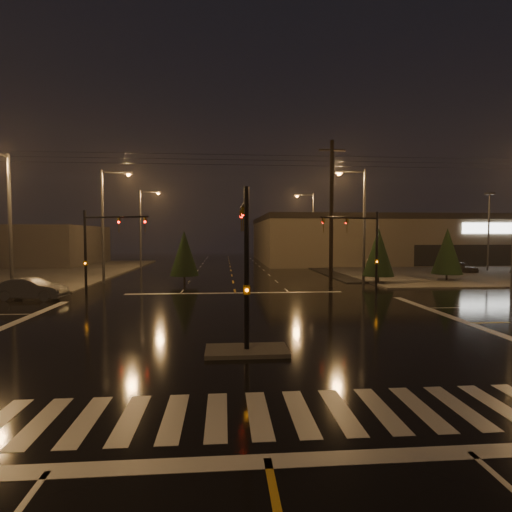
{
  "coord_description": "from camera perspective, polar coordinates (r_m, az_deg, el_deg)",
  "views": [
    {
      "loc": [
        -0.81,
        -18.27,
        4.27
      ],
      "look_at": [
        1.13,
        5.93,
        3.0
      ],
      "focal_mm": 28.0,
      "sensor_mm": 36.0,
      "label": 1
    }
  ],
  "objects": [
    {
      "name": "median_island",
      "position": [
        14.9,
        -1.33,
        -13.37
      ],
      "size": [
        3.0,
        1.6,
        0.15
      ],
      "primitive_type": "cube",
      "color": "#44413C",
      "rests_on": "ground"
    },
    {
      "name": "ground",
      "position": [
        18.78,
        -2.03,
        -10.15
      ],
      "size": [
        140.0,
        140.0,
        0.0
      ],
      "primitive_type": "plane",
      "color": "black",
      "rests_on": "ground"
    },
    {
      "name": "conifer_1",
      "position": [
        40.7,
        25.65,
        0.64
      ],
      "size": [
        2.7,
        2.7,
        4.92
      ],
      "color": "black",
      "rests_on": "ground"
    },
    {
      "name": "crosswalk",
      "position": [
        10.24,
        0.39,
        -21.63
      ],
      "size": [
        15.0,
        2.6,
        0.01
      ],
      "primitive_type": "cube",
      "color": "beige",
      "rests_on": "ground"
    },
    {
      "name": "sidewalk_ne",
      "position": [
        57.42,
        27.89,
        -1.56
      ],
      "size": [
        36.0,
        36.0,
        0.12
      ],
      "primitive_type": "cube",
      "color": "#44413C",
      "rests_on": "ground"
    },
    {
      "name": "streetlight_4",
      "position": [
        55.6,
        7.89,
        4.55
      ],
      "size": [
        2.77,
        0.32,
        10.0
      ],
      "color": "#38383A",
      "rests_on": "ground"
    },
    {
      "name": "retail_building",
      "position": [
        73.56,
        24.56,
        2.39
      ],
      "size": [
        60.2,
        28.3,
        7.2
      ],
      "color": "#756554",
      "rests_on": "ground"
    },
    {
      "name": "streetlight_1",
      "position": [
        37.76,
        -20.62,
        5.13
      ],
      "size": [
        2.77,
        0.32,
        10.0
      ],
      "color": "#38383A",
      "rests_on": "ground"
    },
    {
      "name": "stop_bar_far",
      "position": [
        29.59,
        -2.99,
        -5.3
      ],
      "size": [
        16.0,
        0.5,
        0.01
      ],
      "primitive_type": "cube",
      "color": "beige",
      "rests_on": "ground"
    },
    {
      "name": "conifer_3",
      "position": [
        35.68,
        -10.22,
        0.4
      ],
      "size": [
        2.54,
        2.54,
        4.67
      ],
      "color": "black",
      "rests_on": "ground"
    },
    {
      "name": "signal_mast_nw",
      "position": [
        29.71,
        -21.61,
        1.86
      ],
      "size": [
        4.84,
        1.86,
        6.0
      ],
      "color": "black",
      "rests_on": "ground"
    },
    {
      "name": "streetlight_2",
      "position": [
        53.31,
        -15.86,
        4.53
      ],
      "size": [
        2.77,
        0.32,
        10.0
      ],
      "color": "#38383A",
      "rests_on": "ground"
    },
    {
      "name": "conifer_0",
      "position": [
        36.49,
        17.09,
        0.56
      ],
      "size": [
        2.7,
        2.7,
        4.91
      ],
      "color": "black",
      "rests_on": "ground"
    },
    {
      "name": "streetlight_3",
      "position": [
        36.34,
        14.75,
        5.31
      ],
      "size": [
        2.77,
        0.32,
        10.0
      ],
      "color": "#38383A",
      "rests_on": "ground"
    },
    {
      "name": "car_crossing",
      "position": [
        30.3,
        -29.41,
        -4.1
      ],
      "size": [
        4.57,
        2.04,
        1.46
      ],
      "primitive_type": "imported",
      "rotation": [
        0.0,
        0.0,
        1.46
      ],
      "color": "#575B5E",
      "rests_on": "ground"
    },
    {
      "name": "stop_bar_near",
      "position": [
        8.47,
        1.71,
        -27.26
      ],
      "size": [
        16.0,
        0.5,
        0.01
      ],
      "primitive_type": "cube",
      "color": "beige",
      "rests_on": "ground"
    },
    {
      "name": "signal_mast_ne",
      "position": [
        30.22,
        15.36,
        1.98
      ],
      "size": [
        4.84,
        1.86,
        6.0
      ],
      "color": "black",
      "rests_on": "ground"
    },
    {
      "name": "utility_pole_1",
      "position": [
        33.5,
        10.72,
        6.13
      ],
      "size": [
        2.2,
        0.32,
        12.0
      ],
      "color": "black",
      "rests_on": "ground"
    },
    {
      "name": "streetlight_5",
      "position": [
        33.18,
        -31.98,
        5.19
      ],
      "size": [
        0.32,
        2.77,
        10.0
      ],
      "color": "#38383A",
      "rests_on": "ground"
    },
    {
      "name": "car_parked",
      "position": [
        50.86,
        27.25,
        -1.42
      ],
      "size": [
        2.51,
        4.07,
        1.29
      ],
      "primitive_type": "imported",
      "rotation": [
        0.0,
        0.0,
        0.28
      ],
      "color": "black",
      "rests_on": "ground"
    },
    {
      "name": "signal_mast_median",
      "position": [
        15.23,
        -1.54,
        1.04
      ],
      "size": [
        0.25,
        4.59,
        6.0
      ],
      "color": "black",
      "rests_on": "ground"
    }
  ]
}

